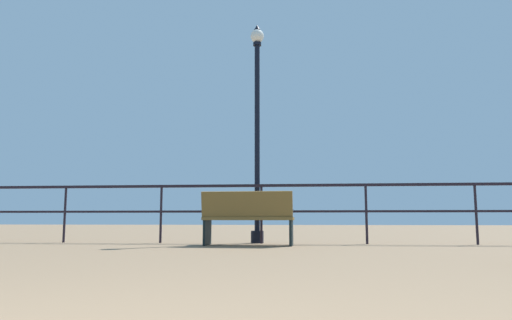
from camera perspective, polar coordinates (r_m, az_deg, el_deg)
The scene contains 3 objects.
pier_railing at distance 8.40m, azimuth 0.66°, elevation -4.90°, with size 25.98×0.05×1.06m.
bench_near_left at distance 7.73m, azimuth -0.99°, elevation -6.87°, with size 1.51×0.73×0.89m.
lamppost_center at distance 8.77m, azimuth 0.15°, elevation 4.72°, with size 0.26×0.26×4.16m.
Camera 1 is at (0.75, -0.77, 0.45)m, focal length 32.62 mm.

